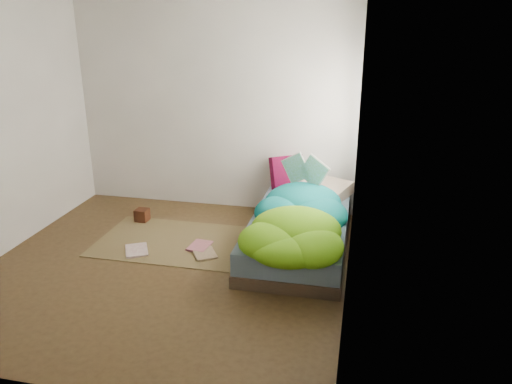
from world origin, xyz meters
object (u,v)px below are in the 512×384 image
at_px(bed, 299,232).
at_px(wooden_box, 142,215).
at_px(floor_book_a, 126,252).
at_px(open_book, 305,162).
at_px(pillow_magenta, 287,172).
at_px(floor_book_b, 191,245).

bearing_deg(bed, wooden_box, 171.51).
distance_m(wooden_box, floor_book_a, 0.86).
bearing_deg(bed, open_book, 91.94).
xyz_separation_m(pillow_magenta, open_book, (0.27, -0.47, 0.28)).
bearing_deg(open_book, pillow_magenta, 140.73).
relative_size(bed, pillow_magenta, 5.04).
xyz_separation_m(bed, pillow_magenta, (-0.28, 0.92, 0.37)).
bearing_deg(wooden_box, floor_book_b, -33.80).
bearing_deg(pillow_magenta, wooden_box, 168.92).
bearing_deg(floor_book_b, bed, 18.36).
relative_size(pillow_magenta, floor_book_b, 1.44).
height_order(pillow_magenta, wooden_box, pillow_magenta).
relative_size(floor_book_a, floor_book_b, 1.11).
height_order(wooden_box, floor_book_b, wooden_box).
xyz_separation_m(wooden_box, floor_book_b, (0.80, -0.54, -0.06)).
bearing_deg(pillow_magenta, floor_book_b, -158.02).
xyz_separation_m(bed, open_book, (-0.02, 0.45, 0.65)).
relative_size(open_book, floor_book_a, 1.53).
relative_size(wooden_box, floor_book_a, 0.47).
height_order(bed, wooden_box, bed).
distance_m(bed, pillow_magenta, 1.03).
height_order(bed, pillow_magenta, pillow_magenta).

